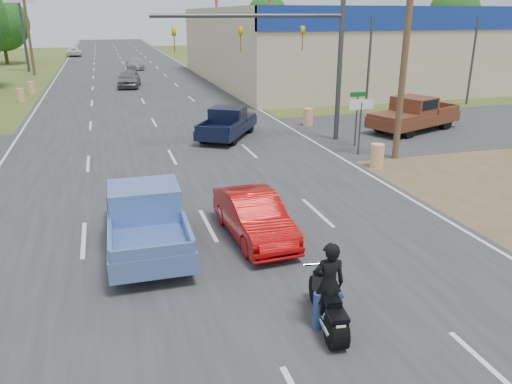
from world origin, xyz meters
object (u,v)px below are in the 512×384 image
object	(u,v)px
red_convertible	(254,217)
distant_car_white	(74,52)
motorcycle	(328,308)
rider	(328,289)
distant_car_grey	(129,79)
distant_car_silver	(135,63)
navy_pickup	(228,122)
blue_pickup	(145,215)
brown_pickup	(413,114)

from	to	relation	value
red_convertible	distant_car_white	bearing A→B (deg)	93.10
motorcycle	rider	distance (m)	0.42
red_convertible	distant_car_grey	world-z (taller)	distant_car_grey
distant_car_white	red_convertible	bearing A→B (deg)	96.66
rider	distant_car_grey	distance (m)	37.61
distant_car_grey	distant_car_silver	world-z (taller)	distant_car_grey
navy_pickup	distant_car_white	distance (m)	58.91
red_convertible	blue_pickup	xyz separation A→B (m)	(-2.97, 0.48, 0.23)
navy_pickup	distant_car_grey	xyz separation A→B (m)	(-3.83, 20.72, -0.05)
motorcycle	distant_car_white	distance (m)	75.40
motorcycle	distant_car_silver	xyz separation A→B (m)	(-0.20, 53.21, 0.19)
blue_pickup	navy_pickup	distance (m)	12.87
rider	brown_pickup	size ratio (longest dim) A/B	0.30
rider	navy_pickup	distance (m)	16.98
navy_pickup	distant_car_silver	size ratio (longest dim) A/B	1.06
distant_car_grey	distant_car_white	xyz separation A→B (m)	(-6.00, 37.37, -0.10)
red_convertible	brown_pickup	distance (m)	16.32
motorcycle	distant_car_silver	bearing A→B (deg)	97.84
blue_pickup	distant_car_silver	distance (m)	48.16
blue_pickup	distant_car_grey	distance (m)	32.52
motorcycle	distant_car_grey	distance (m)	37.67
brown_pickup	distant_car_white	size ratio (longest dim) A/B	1.31
motorcycle	rider	world-z (taller)	rider
navy_pickup	distant_car_grey	bearing A→B (deg)	133.08
rider	distant_car_silver	size ratio (longest dim) A/B	0.39
blue_pickup	navy_pickup	world-z (taller)	blue_pickup
red_convertible	distant_car_white	distance (m)	70.75
rider	distant_car_white	size ratio (longest dim) A/B	0.39
navy_pickup	blue_pickup	bearing A→B (deg)	-81.24
rider	navy_pickup	xyz separation A→B (m)	(2.05, 16.85, -0.12)
motorcycle	distant_car_white	size ratio (longest dim) A/B	0.48
navy_pickup	distant_car_silver	distance (m)	36.37
motorcycle	distant_car_white	world-z (taller)	distant_car_white
rider	blue_pickup	world-z (taller)	rider
red_convertible	blue_pickup	world-z (taller)	blue_pickup
red_convertible	brown_pickup	size ratio (longest dim) A/B	0.65
blue_pickup	red_convertible	bearing A→B (deg)	-8.07
navy_pickup	distant_car_grey	size ratio (longest dim) A/B	1.14
motorcycle	rider	xyz separation A→B (m)	(0.01, 0.06, 0.42)
distant_car_grey	distant_car_white	world-z (taller)	distant_car_grey
motorcycle	rider	bearing A→B (deg)	90.00
red_convertible	distant_car_grey	distance (m)	33.01
blue_pickup	distant_car_white	world-z (taller)	blue_pickup
blue_pickup	distant_car_silver	size ratio (longest dim) A/B	1.13
blue_pickup	distant_car_white	size ratio (longest dim) A/B	1.15
red_convertible	motorcycle	bearing A→B (deg)	-90.89
navy_pickup	brown_pickup	distance (m)	10.09
motorcycle	brown_pickup	world-z (taller)	brown_pickup
brown_pickup	distant_car_white	xyz separation A→B (m)	(-19.81, 59.52, -0.30)
red_convertible	brown_pickup	world-z (taller)	brown_pickup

